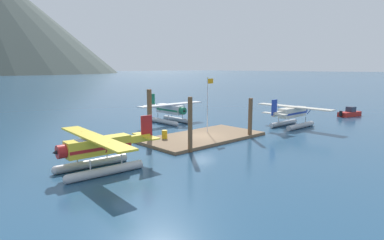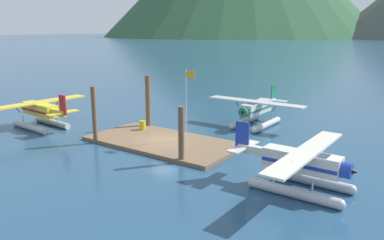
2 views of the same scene
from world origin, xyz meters
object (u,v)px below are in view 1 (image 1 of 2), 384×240
(flagpole, at_px, (208,98))
(seaplane_cream_stbd_aft, at_px, (292,115))
(fuel_drum, at_px, (165,134))
(seaplane_silver_bow_right, at_px, (170,112))
(boat_red_open_se, at_px, (350,113))
(seaplane_yellow_port_aft, at_px, (98,151))

(flagpole, height_order, seaplane_cream_stbd_aft, flagpole)
(fuel_drum, height_order, seaplane_silver_bow_right, seaplane_silver_bow_right)
(fuel_drum, height_order, boat_red_open_se, boat_red_open_se)
(seaplane_silver_bow_right, bearing_deg, seaplane_cream_stbd_aft, -54.14)
(flagpole, height_order, seaplane_silver_bow_right, flagpole)
(fuel_drum, bearing_deg, seaplane_yellow_port_aft, -154.71)
(seaplane_silver_bow_right, xyz_separation_m, seaplane_yellow_port_aft, (-17.65, -13.39, 0.00))
(seaplane_yellow_port_aft, bearing_deg, seaplane_silver_bow_right, 37.19)
(seaplane_silver_bow_right, relative_size, boat_red_open_se, 2.15)
(flagpole, distance_m, seaplane_yellow_port_aft, 16.38)
(flagpole, relative_size, seaplane_yellow_port_aft, 0.60)
(seaplane_yellow_port_aft, xyz_separation_m, boat_red_open_se, (42.78, -1.07, -1.09))
(fuel_drum, xyz_separation_m, boat_red_open_se, (32.98, -5.70, -0.25))
(seaplane_silver_bow_right, xyz_separation_m, boat_red_open_se, (25.12, -14.47, -1.09))
(seaplane_silver_bow_right, bearing_deg, boat_red_open_se, -29.93)
(seaplane_silver_bow_right, xyz_separation_m, seaplane_cream_stbd_aft, (9.63, -13.32, 0.00))
(fuel_drum, distance_m, boat_red_open_se, 33.47)
(seaplane_silver_bow_right, distance_m, boat_red_open_se, 29.01)
(boat_red_open_se, bearing_deg, flagpole, 169.37)
(seaplane_yellow_port_aft, bearing_deg, fuel_drum, 25.29)
(fuel_drum, xyz_separation_m, seaplane_cream_stbd_aft, (17.48, -4.56, 0.84))
(flagpole, relative_size, fuel_drum, 7.16)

